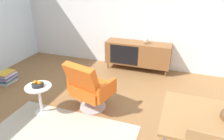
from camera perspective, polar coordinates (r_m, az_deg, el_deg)
name	(u,v)px	position (r m, az deg, el deg)	size (l,w,h in m)	color
ground_plane	(99,124)	(3.47, -3.59, -14.75)	(8.32, 8.32, 0.00)	olive
wall_back	(138,12)	(5.23, 7.39, 15.75)	(6.80, 0.12, 2.80)	white
sideboard	(138,53)	(5.16, 7.16, 4.60)	(1.60, 0.45, 0.72)	brown
vase_cobalt	(146,40)	(5.02, 9.45, 8.23)	(0.12, 0.12, 0.16)	beige
lounge_chair_red	(89,86)	(3.57, -6.35, -4.53)	(0.83, 0.79, 0.95)	#D85919
side_table_round	(40,96)	(3.76, -19.50, -6.93)	(0.44, 0.44, 0.52)	white
fruit_bowl	(38,84)	(3.65, -20.02, -3.78)	(0.20, 0.20, 0.11)	#262628
magazine_stack	(7,77)	(5.18, -27.19, -1.78)	(0.32, 0.42, 0.27)	#B2B2B7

